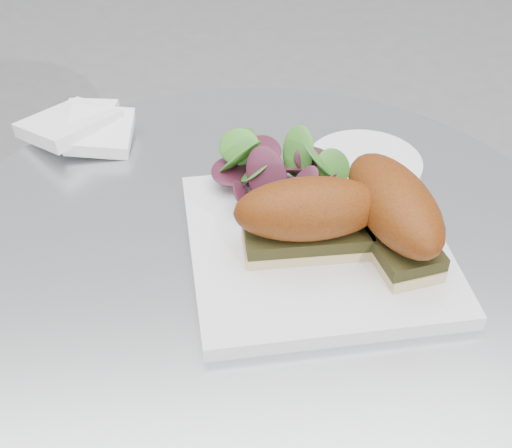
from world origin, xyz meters
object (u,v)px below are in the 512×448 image
at_px(sandwich_left, 309,216).
at_px(sandwich_right, 393,211).
at_px(plate, 317,246).
at_px(saucer, 365,164).

relative_size(sandwich_left, sandwich_right, 0.88).
distance_m(plate, saucer, 0.16).
relative_size(plate, saucer, 1.89).
xyz_separation_m(plate, sandwich_left, (-0.01, -0.01, 0.05)).
relative_size(sandwich_left, saucer, 1.09).
bearing_deg(sandwich_right, saucer, 164.39).
distance_m(sandwich_right, saucer, 0.16).
xyz_separation_m(plate, saucer, (0.08, 0.14, -0.00)).
height_order(plate, saucer, plate).
height_order(sandwich_right, saucer, sandwich_right).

